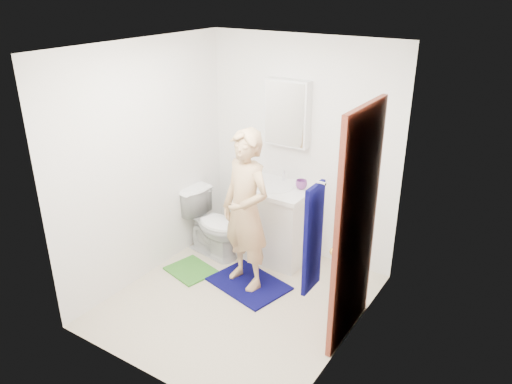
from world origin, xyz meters
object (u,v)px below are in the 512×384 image
toilet (213,224)px  toothbrush_cup (301,184)px  vanity_cabinet (274,224)px  man (246,211)px  soap_dispenser (249,173)px  medicine_cabinet (287,113)px  towel (313,239)px

toilet → toothbrush_cup: 1.10m
vanity_cabinet → man: bearing=-85.3°
vanity_cabinet → soap_dispenser: bearing=-170.9°
vanity_cabinet → toothbrush_cup: (0.26, 0.09, 0.50)m
medicine_cabinet → toilet: 1.48m
vanity_cabinet → towel: (1.18, -1.48, 0.85)m
toilet → toothbrush_cup: bearing=-56.0°
towel → soap_dispenser: 2.08m
toothbrush_cup → man: (-0.21, -0.73, -0.07)m
vanity_cabinet → soap_dispenser: size_ratio=3.79×
man → toothbrush_cup: bearing=89.5°
towel → toothbrush_cup: 1.86m
vanity_cabinet → soap_dispenser: 0.63m
toilet → man: (0.66, -0.33, 0.46)m
vanity_cabinet → toothbrush_cup: bearing=19.5°
vanity_cabinet → toilet: vanity_cabinet is taller
medicine_cabinet → man: size_ratio=0.43×
medicine_cabinet → man: (0.05, -0.86, -0.77)m
towel → man: 1.47m
soap_dispenser → man: size_ratio=0.13×
towel → medicine_cabinet: bearing=124.6°
medicine_cabinet → man: 1.16m
medicine_cabinet → vanity_cabinet: bearing=-90.0°
toilet → medicine_cabinet: bearing=-39.6°
man → medicine_cabinet: bearing=109.2°
towel → toilet: 2.32m
toothbrush_cup → soap_dispenser: bearing=-165.9°
towel → soap_dispenser: (-1.48, 1.44, -0.29)m
vanity_cabinet → towel: 2.08m
medicine_cabinet → towel: (1.18, -1.71, -0.35)m
medicine_cabinet → toilet: size_ratio=0.95×
medicine_cabinet → toilet: bearing=-138.7°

